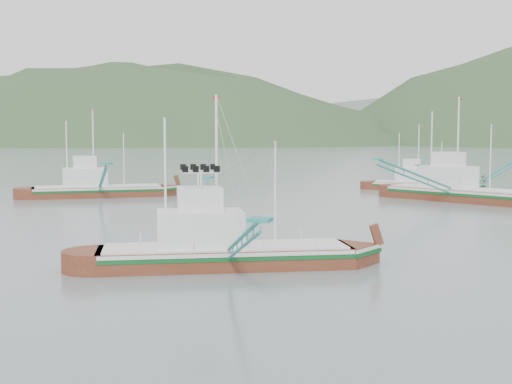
% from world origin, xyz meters
% --- Properties ---
extents(ground, '(1200.00, 1200.00, 0.00)m').
position_xyz_m(ground, '(0.00, 0.00, 0.00)').
color(ground, slate).
rests_on(ground, ground).
extents(main_boat, '(13.40, 22.61, 9.59)m').
position_xyz_m(main_boat, '(0.48, -2.55, 1.96)').
color(main_boat, '#592512').
rests_on(main_boat, ground).
extents(bg_boat_left, '(16.72, 22.99, 10.12)m').
position_xyz_m(bg_boat_left, '(-24.50, 32.17, 2.13)').
color(bg_boat_left, '#592512').
rests_on(bg_boat_left, ground).
extents(bg_boat_right, '(19.24, 25.51, 11.31)m').
position_xyz_m(bg_boat_right, '(13.21, 37.21, 2.39)').
color(bg_boat_right, '#592512').
rests_on(bg_boat_right, ground).
extents(bg_boat_far, '(11.63, 21.03, 8.51)m').
position_xyz_m(bg_boat_far, '(8.80, 50.57, 1.17)').
color(bg_boat_far, '#592512').
rests_on(bg_boat_far, ground).
extents(headland_left, '(448.00, 308.00, 210.00)m').
position_xyz_m(headland_left, '(-180.00, 360.00, 0.00)').
color(headland_left, '#2E4A26').
rests_on(headland_left, ground).
extents(ridge_distant, '(960.00, 400.00, 240.00)m').
position_xyz_m(ridge_distant, '(30.00, 560.00, 0.00)').
color(ridge_distant, slate).
rests_on(ridge_distant, ground).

